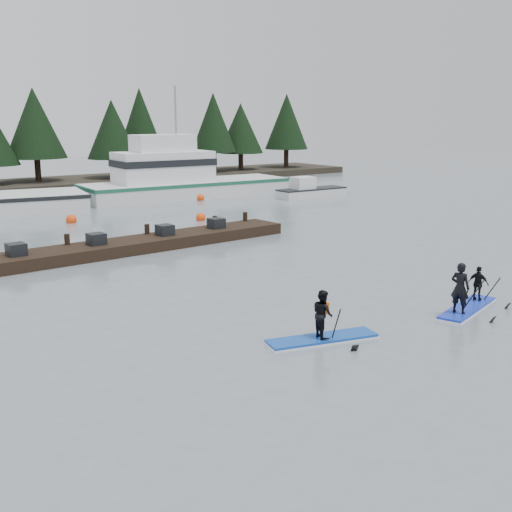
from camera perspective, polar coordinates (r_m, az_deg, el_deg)
ground at (r=19.16m, az=10.73°, el=-6.36°), size 160.00×160.00×0.00m
fishing_boat_medium at (r=48.64m, az=-6.65°, el=5.97°), size 15.83×5.42×9.12m
skiff at (r=48.86m, az=4.96°, el=5.64°), size 5.60×1.86×0.65m
floating_dock at (r=29.93m, az=-10.51°, el=1.00°), size 15.92×3.04×0.53m
buoy_d at (r=37.99m, az=-4.93°, el=3.19°), size 0.57×0.57×0.57m
buoy_c at (r=46.98m, az=-4.97°, el=4.97°), size 0.58×0.58×0.58m
buoy_b at (r=38.50m, az=-16.08°, el=2.86°), size 0.61×0.61×0.61m
paddleboard_solo at (r=17.77m, az=5.93°, el=-5.96°), size 3.23×1.55×1.89m
paddleboard_duo at (r=21.39m, az=18.27°, el=-3.18°), size 3.31×1.65×2.21m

